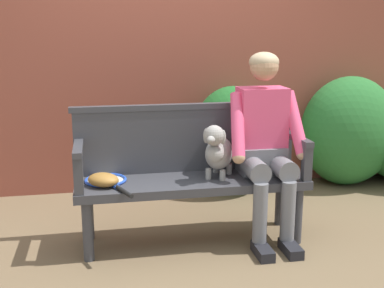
{
  "coord_description": "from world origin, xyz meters",
  "views": [
    {
      "loc": [
        -0.62,
        -3.25,
        1.52
      ],
      "look_at": [
        0.0,
        0.0,
        0.72
      ],
      "focal_mm": 46.16,
      "sensor_mm": 36.0,
      "label": 1
    }
  ],
  "objects": [
    {
      "name": "hedge_bush_far_right",
      "position": [
        1.73,
        1.02,
        0.53
      ],
      "size": [
        0.95,
        0.72,
        1.06
      ],
      "primitive_type": "ellipsoid",
      "color": "#286B2D",
      "rests_on": "ground"
    },
    {
      "name": "garden_bench",
      "position": [
        0.0,
        0.0,
        0.4
      ],
      "size": [
        1.62,
        0.47,
        0.47
      ],
      "color": "#38383D",
      "rests_on": "ground"
    },
    {
      "name": "bench_armrest_left_end",
      "position": [
        -0.77,
        -0.08,
        0.67
      ],
      "size": [
        0.06,
        0.47,
        0.28
      ],
      "color": "#38383D",
      "rests_on": "garden_bench"
    },
    {
      "name": "tennis_racket",
      "position": [
        -0.59,
        0.03,
        0.48
      ],
      "size": [
        0.38,
        0.58,
        0.03
      ],
      "color": "blue",
      "rests_on": "garden_bench"
    },
    {
      "name": "hedge_bush_far_left",
      "position": [
        0.58,
        1.06,
        0.49
      ],
      "size": [
        0.77,
        0.68,
        0.98
      ],
      "primitive_type": "ellipsoid",
      "color": "#1E5B23",
      "rests_on": "ground"
    },
    {
      "name": "brick_garden_fence",
      "position": [
        0.0,
        1.39,
        1.1
      ],
      "size": [
        8.0,
        0.3,
        2.2
      ],
      "primitive_type": "cube",
      "color": "brown",
      "rests_on": "ground"
    },
    {
      "name": "dog_on_bench",
      "position": [
        0.18,
        -0.01,
        0.67
      ],
      "size": [
        0.3,
        0.38,
        0.39
      ],
      "color": "gray",
      "rests_on": "garden_bench"
    },
    {
      "name": "bench_armrest_right_end",
      "position": [
        0.77,
        -0.08,
        0.67
      ],
      "size": [
        0.06,
        0.47,
        0.28
      ],
      "color": "#38383D",
      "rests_on": "garden_bench"
    },
    {
      "name": "bench_backrest",
      "position": [
        0.0,
        0.2,
        0.72
      ],
      "size": [
        1.66,
        0.06,
        0.5
      ],
      "color": "#38383D",
      "rests_on": "garden_bench"
    },
    {
      "name": "baseball_glove",
      "position": [
        -0.61,
        -0.06,
        0.51
      ],
      "size": [
        0.28,
        0.27,
        0.09
      ],
      "primitive_type": "ellipsoid",
      "rotation": [
        0.0,
        0.0,
        -0.63
      ],
      "color": "#9E6B2D",
      "rests_on": "garden_bench"
    },
    {
      "name": "ground_plane",
      "position": [
        0.0,
        0.0,
        0.0
      ],
      "size": [
        40.0,
        40.0,
        0.0
      ],
      "primitive_type": "plane",
      "color": "brown"
    },
    {
      "name": "person_seated",
      "position": [
        0.52,
        -0.01,
        0.74
      ],
      "size": [
        0.56,
        0.63,
        1.34
      ],
      "color": "black",
      "rests_on": "ground"
    }
  ]
}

